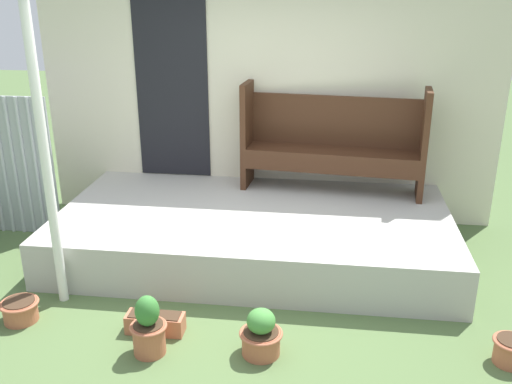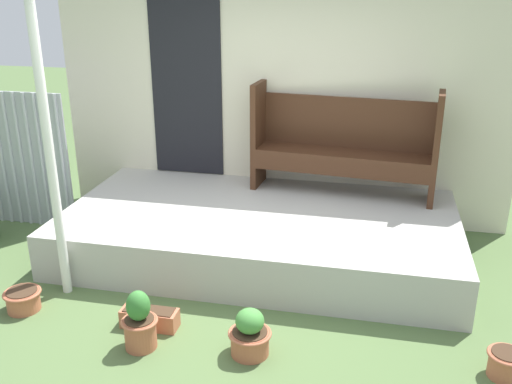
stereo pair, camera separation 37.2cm
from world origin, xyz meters
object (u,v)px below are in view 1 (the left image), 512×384
(planter_box_rect, at_px, (155,323))
(support_post, at_px, (46,164))
(bench, at_px, (333,139))
(flower_pot_left, at_px, (20,310))
(flower_pot_middle, at_px, (148,329))
(flower_pot_far_right, at_px, (511,350))
(flower_pot_right, at_px, (261,335))

(planter_box_rect, bearing_deg, support_post, 158.56)
(bench, height_order, flower_pot_left, bench)
(flower_pot_middle, relative_size, flower_pot_far_right, 1.77)
(flower_pot_left, xyz_separation_m, flower_pot_right, (1.96, -0.18, 0.06))
(support_post, height_order, planter_box_rect, support_post)
(flower_pot_middle, xyz_separation_m, flower_pot_far_right, (2.58, 0.21, -0.10))
(flower_pot_left, bearing_deg, bench, 41.55)
(flower_pot_middle, xyz_separation_m, planter_box_rect, (-0.04, 0.26, -0.13))
(flower_pot_middle, bearing_deg, flower_pot_right, 6.53)
(support_post, relative_size, flower_pot_left, 7.96)
(support_post, xyz_separation_m, flower_pot_right, (1.76, -0.53, -1.06))
(flower_pot_left, distance_m, flower_pot_far_right, 3.72)
(flower_pot_far_right, bearing_deg, bench, 120.48)
(flower_pot_middle, height_order, planter_box_rect, flower_pot_middle)
(support_post, xyz_separation_m, flower_pot_middle, (0.95, -0.62, -1.01))
(flower_pot_left, relative_size, flower_pot_middle, 0.65)
(bench, distance_m, flower_pot_right, 2.52)
(flower_pot_left, relative_size, flower_pot_right, 0.83)
(flower_pot_right, distance_m, flower_pot_far_right, 1.77)
(support_post, relative_size, flower_pot_right, 6.62)
(flower_pot_far_right, xyz_separation_m, planter_box_rect, (-2.61, 0.05, -0.03))
(flower_pot_left, bearing_deg, flower_pot_far_right, -0.90)
(flower_pot_far_right, bearing_deg, flower_pot_right, -176.10)
(support_post, xyz_separation_m, planter_box_rect, (0.92, -0.36, -1.14))
(support_post, bearing_deg, planter_box_rect, -21.44)
(flower_pot_left, distance_m, flower_pot_middle, 1.18)
(flower_pot_right, bearing_deg, flower_pot_middle, -173.47)
(flower_pot_right, bearing_deg, planter_box_rect, 168.67)
(flower_pot_right, distance_m, planter_box_rect, 0.86)
(support_post, relative_size, planter_box_rect, 5.42)
(planter_box_rect, bearing_deg, flower_pot_far_right, -1.07)
(flower_pot_left, xyz_separation_m, flower_pot_middle, (1.15, -0.27, 0.10))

